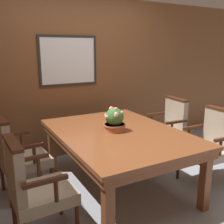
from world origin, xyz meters
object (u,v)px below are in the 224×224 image
chair_left_far (17,154)px  potted_plant (114,120)px  dining_table (118,138)px  chair_left_near (34,186)px  chair_right_near (210,143)px  chair_right_far (168,127)px

chair_left_far → potted_plant: potted_plant is taller
dining_table → chair_left_near: chair_left_near is taller
chair_left_far → potted_plant: 1.17m
chair_left_far → potted_plant: (1.05, -0.37, 0.35)m
dining_table → potted_plant: potted_plant is taller
dining_table → chair_left_far: bearing=159.3°
chair_right_near → potted_plant: potted_plant is taller
potted_plant → dining_table: bearing=-51.5°
chair_right_far → potted_plant: size_ratio=3.27×
dining_table → chair_left_near: size_ratio=1.97×
chair_left_near → potted_plant: potted_plant is taller
chair_left_far → chair_right_near: bearing=-115.1°
chair_left_near → potted_plant: bearing=-69.2°
chair_right_near → chair_left_far: bearing=-108.8°
dining_table → chair_left_far: 1.17m
chair_right_far → chair_right_near: bearing=4.6°
chair_right_near → chair_left_far: size_ratio=1.00×
chair_right_near → chair_left_far: same height
dining_table → chair_right_near: 1.19m
chair_left_near → chair_right_far: (2.19, 0.82, 0.00)m
chair_left_far → chair_right_far: (2.19, -0.00, 0.00)m
dining_table → chair_right_near: (1.11, -0.40, -0.13)m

